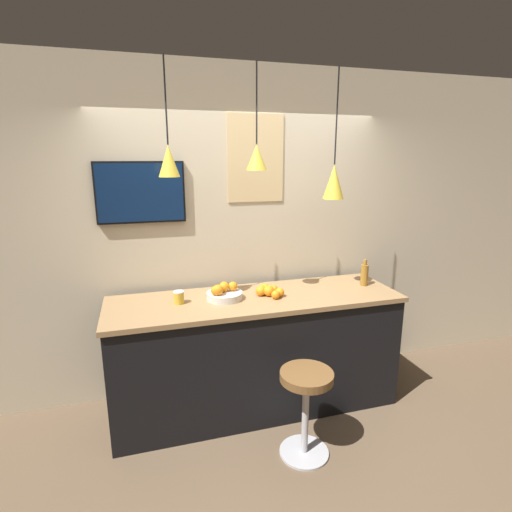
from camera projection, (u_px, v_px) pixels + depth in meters
The scene contains 13 objects.
ground_plane at pixel (285, 463), 2.86m from camera, with size 14.00×14.00×0.00m, color brown.
back_wall at pixel (241, 234), 3.63m from camera, with size 8.00×0.06×2.90m.
service_counter at pixel (256, 352), 3.42m from camera, with size 2.42×0.73×1.00m.
bar_stool at pixel (306, 396), 2.84m from camera, with size 0.38×0.38×0.66m.
fruit_bowl at pixel (224, 294), 3.23m from camera, with size 0.29×0.29×0.14m.
orange_pile at pixel (269, 291), 3.34m from camera, with size 0.22×0.25×0.09m.
juice_bottle at pixel (364, 274), 3.58m from camera, with size 0.07×0.07×0.24m.
spread_jar at pixel (179, 297), 3.14m from camera, with size 0.08×0.08×0.10m.
pendant_lamp_left at pixel (169, 160), 2.84m from camera, with size 0.15×0.15×0.81m.
pendant_lamp_middle at pixel (257, 157), 3.01m from camera, with size 0.16×0.16×0.77m.
pendant_lamp_right at pixel (334, 181), 3.23m from camera, with size 0.17×0.17×1.01m.
mounted_tv at pixel (141, 193), 3.26m from camera, with size 0.71×0.04×0.50m.
wall_poster at pixel (256, 159), 3.47m from camera, with size 0.51×0.01×0.75m.
Camera 1 is at (-0.88, -2.26, 2.13)m, focal length 28.00 mm.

